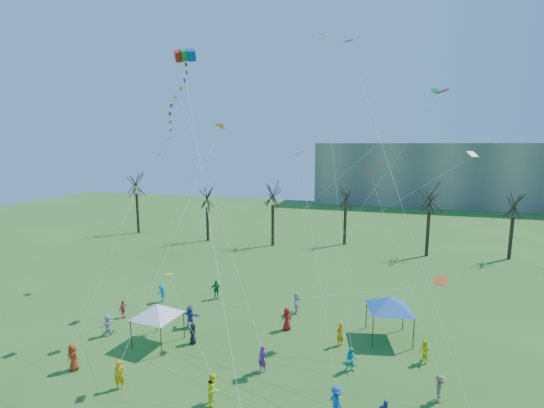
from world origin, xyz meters
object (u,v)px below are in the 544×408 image
(distant_building, at_px, (442,174))
(big_box_kite, at_px, (177,112))
(canopy_tent_blue, at_px, (390,303))
(canopy_tent_white, at_px, (157,310))

(distant_building, height_order, big_box_kite, big_box_kite)
(distant_building, xyz_separation_m, big_box_kite, (-29.09, -73.84, 9.58))
(distant_building, xyz_separation_m, canopy_tent_blue, (-13.26, -71.04, -4.67))
(big_box_kite, height_order, canopy_tent_blue, big_box_kite)
(canopy_tent_white, bearing_deg, big_box_kite, 76.20)
(big_box_kite, relative_size, canopy_tent_white, 6.06)
(canopy_tent_white, xyz_separation_m, canopy_tent_blue, (16.50, 5.54, 0.21))
(canopy_tent_white, bearing_deg, distant_building, 68.76)
(distant_building, relative_size, big_box_kite, 2.41)
(big_box_kite, xyz_separation_m, canopy_tent_blue, (15.83, 2.80, -14.25))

